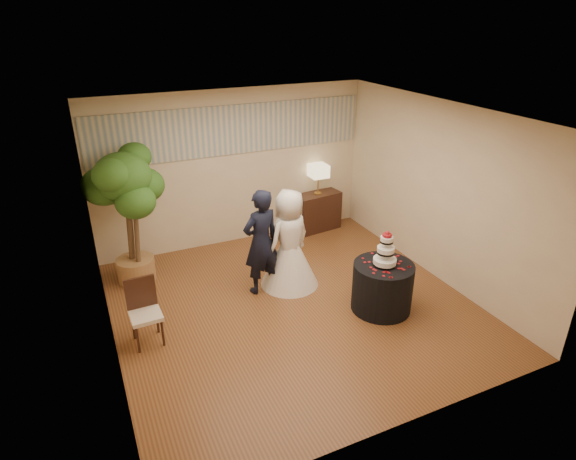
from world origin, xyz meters
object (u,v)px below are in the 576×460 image
side_chair (145,314)px  bride (289,239)px  console (317,211)px  groom (261,242)px  cake_table (382,287)px  wedding_cake (386,248)px  table_lamp (318,179)px  ficus_tree (128,216)px

side_chair → bride: bearing=12.2°
console → groom: bearing=-145.3°
bride → groom: bearing=-19.1°
side_chair → console: bearing=29.5°
groom → cake_table: (1.39, -1.20, -0.47)m
wedding_cake → side_chair: size_ratio=0.59×
cake_table → side_chair: side_chair is taller
wedding_cake → groom: bearing=139.1°
table_lamp → ficus_tree: ficus_tree is taller
ficus_tree → table_lamp: bearing=8.6°
wedding_cake → table_lamp: 2.91m
side_chair → wedding_cake: bearing=-12.7°
console → table_lamp: table_lamp is taller
console → ficus_tree: (-3.57, -0.54, 0.74)m
cake_table → side_chair: bearing=169.2°
table_lamp → side_chair: bearing=-148.5°
console → side_chair: (-3.69, -2.26, 0.07)m
console → table_lamp: bearing=0.0°
table_lamp → console: bearing=0.0°
groom → ficus_tree: (-1.72, 1.13, 0.28)m
wedding_cake → ficus_tree: size_ratio=0.23×
console → ficus_tree: 3.69m
groom → side_chair: size_ratio=1.87×
bride → cake_table: bearing=108.9°
cake_table → wedding_cake: wedding_cake is taller
groom → side_chair: (-1.84, -0.58, -0.39)m
groom → console: size_ratio=1.84×
groom → ficus_tree: ficus_tree is taller
cake_table → table_lamp: size_ratio=1.49×
groom → wedding_cake: size_ratio=3.18×
wedding_cake → ficus_tree: ficus_tree is taller
cake_table → groom: bearing=139.1°
table_lamp → side_chair: (-3.69, -2.26, -0.60)m
bride → ficus_tree: ficus_tree is taller
groom → side_chair: bearing=5.0°
bride → table_lamp: bearing=-148.2°
groom → bride: groom is taller
ficus_tree → cake_table: bearing=-36.9°
cake_table → bride: bearing=127.6°
wedding_cake → table_lamp: bearing=80.8°
console → ficus_tree: ficus_tree is taller
table_lamp → ficus_tree: size_ratio=0.26×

